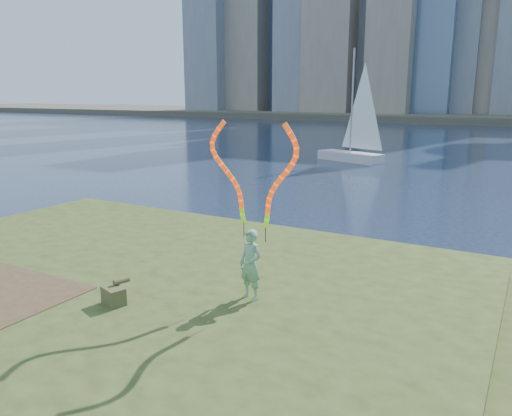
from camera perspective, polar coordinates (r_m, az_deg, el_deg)
The scene contains 6 objects.
ground at distance 12.31m, azimuth -9.61°, elevation -10.38°, with size 320.00×320.00×0.00m, color #18243C.
grassy_knoll at distance 10.66m, azimuth -17.62°, elevation -12.65°, with size 20.00×18.00×0.80m.
far_shore at distance 104.04m, azimuth 25.81°, elevation 9.37°, with size 320.00×40.00×1.20m, color #4B4637.
woman_with_ribbons at distance 9.75m, azimuth -0.46°, elevation -2.39°, with size 1.93×0.55×3.85m.
canvas_bag at distance 10.31m, azimuth -15.90°, elevation -9.50°, with size 0.56×0.63×0.46m.
sailboat at distance 36.99m, azimuth 11.09°, elevation 7.35°, with size 5.23×3.17×7.98m.
Camera 1 is at (7.24, -8.70, 4.84)m, focal length 35.00 mm.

